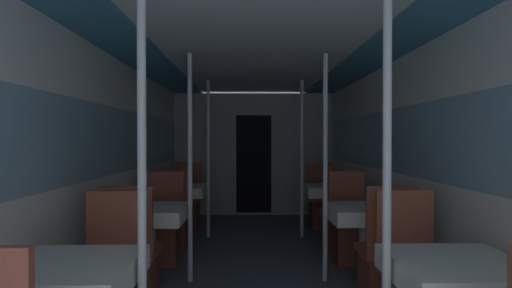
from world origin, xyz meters
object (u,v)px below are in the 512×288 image
chair_left_far_1 (163,235)px  chair_right_near_2 (338,224)px  support_pole_right_0 (387,190)px  dining_table_right_1 (365,217)px  chair_left_near_2 (173,224)px  chair_right_far_1 (350,234)px  dining_table_left_1 (150,218)px  chair_right_far_2 (322,208)px  dining_table_left_2 (181,193)px  support_pole_left_2 (208,159)px  support_pole_right_1 (325,167)px  chair_right_near_1 (385,268)px  dining_table_left_0 (69,282)px  support_pole_left_1 (190,168)px  support_pole_left_0 (142,191)px  support_pole_right_2 (302,159)px  dining_table_right_0 (458,279)px  dining_table_right_2 (329,193)px  chair_left_far_2 (187,208)px  chair_left_near_1 (132,269)px

chair_left_far_1 → chair_right_near_2: bearing=-164.8°
support_pole_right_0 → dining_table_right_1: 1.84m
chair_left_near_2 → chair_right_far_1: bearing=-15.2°
dining_table_left_1 → chair_right_far_2: (2.09, 2.32, -0.31)m
dining_table_left_2 → chair_left_near_2: chair_left_near_2 is taller
support_pole_left_2 → dining_table_left_1: bearing=-102.6°
support_pole_right_1 → chair_right_near_1: bearing=-56.3°
dining_table_left_0 → support_pole_left_1: support_pole_left_1 is taller
dining_table_left_0 → support_pole_left_1: size_ratio=0.33×
dining_table_left_0 → chair_right_far_2: (2.09, 4.05, -0.31)m
chair_right_near_1 → chair_right_far_1: size_ratio=1.00×
chair_right_near_2 → support_pole_left_0: bearing=-120.6°
dining_table_left_0 → support_pole_left_1: bearing=77.4°
chair_right_near_2 → dining_table_left_1: bearing=-151.2°
support_pole_right_0 → support_pole_right_2: 3.47m
support_pole_left_1 → dining_table_right_0: bearing=-45.5°
chair_left_far_1 → chair_right_near_2: 2.17m
support_pole_right_2 → dining_table_left_1: bearing=-134.5°
dining_table_right_2 → chair_right_far_2: size_ratio=0.72×
support_pole_left_1 → dining_table_right_2: size_ratio=3.04×
dining_table_right_0 → dining_table_right_1: same height
support_pole_left_0 → chair_left_far_2: bearing=95.5°
dining_table_left_2 → chair_left_far_1: bearing=-90.0°
chair_left_far_1 → dining_table_left_2: size_ratio=1.39×
dining_table_right_2 → dining_table_left_2: bearing=180.0°
chair_left_far_1 → support_pole_left_0: bearing=99.5°
dining_table_left_2 → dining_table_right_2: (2.09, 0.00, 0.00)m
dining_table_right_1 → chair_right_near_2: 1.19m
chair_left_far_1 → chair_right_far_2: (2.09, 1.73, 0.00)m
chair_left_far_2 → support_pole_right_2: 1.97m
dining_table_left_2 → support_pole_right_2: support_pole_right_2 is taller
chair_right_near_1 → support_pole_right_1: support_pole_right_1 is taller
dining_table_left_1 → support_pole_right_1: support_pole_right_1 is taller
dining_table_left_2 → chair_right_far_1: (2.09, -1.15, -0.31)m
chair_left_near_2 → dining_table_right_2: 2.20m
dining_table_right_0 → support_pole_right_1: (-0.39, 1.73, 0.49)m
dining_table_right_0 → dining_table_right_1: (0.00, 1.73, 0.00)m
chair_left_near_2 → support_pole_right_0: bearing=-59.4°
chair_left_near_1 → dining_table_right_0: chair_left_near_1 is taller
dining_table_left_0 → chair_right_near_2: bearing=54.0°
dining_table_left_0 → support_pole_right_2: (1.71, 3.47, 0.49)m
dining_table_right_1 → dining_table_right_2: same height
chair_right_far_2 → support_pole_right_2: (-0.39, -0.58, 0.80)m
chair_right_near_2 → support_pole_right_1: bearing=-108.7°
chair_left_far_2 → support_pole_right_1: size_ratio=0.46×
dining_table_left_1 → dining_table_left_2: 1.73m
chair_left_far_1 → support_pole_right_0: bearing=126.4°
support_pole_left_0 → support_pole_right_1: bearing=52.8°
dining_table_left_0 → chair_left_far_1: size_ratio=0.72×
support_pole_right_1 → support_pole_left_0: bearing=-127.2°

